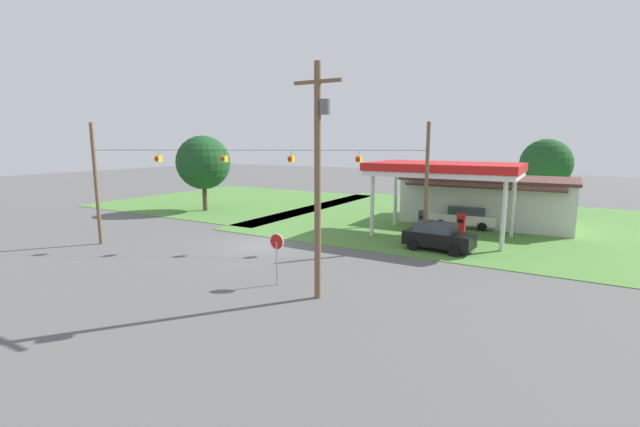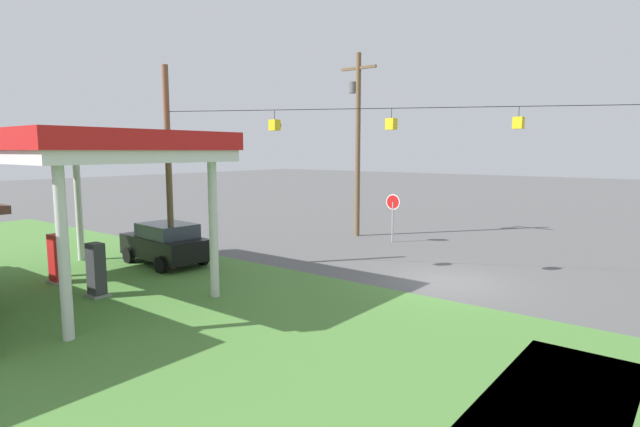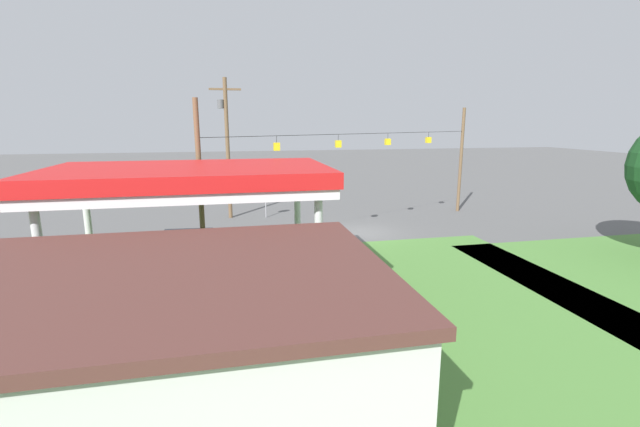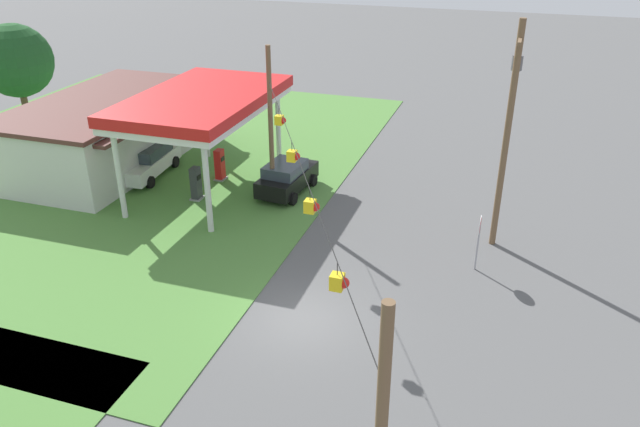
{
  "view_description": "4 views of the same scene",
  "coord_description": "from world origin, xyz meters",
  "views": [
    {
      "loc": [
        17.3,
        -21.58,
        6.73
      ],
      "look_at": [
        2.64,
        3.33,
        1.88
      ],
      "focal_mm": 24.0,
      "sensor_mm": 36.0,
      "label": 1
    },
    {
      "loc": [
        -7.17,
        16.67,
        4.73
      ],
      "look_at": [
        5.06,
        1.06,
        2.22
      ],
      "focal_mm": 28.0,
      "sensor_mm": 36.0,
      "label": 2
    },
    {
      "loc": [
        8.1,
        25.2,
        6.91
      ],
      "look_at": [
        3.43,
        3.19,
        2.08
      ],
      "focal_mm": 24.0,
      "sensor_mm": 36.0,
      "label": 3
    },
    {
      "loc": [
        -17.91,
        -6.6,
        13.8
      ],
      "look_at": [
        3.68,
        0.52,
        2.56
      ],
      "focal_mm": 35.0,
      "sensor_mm": 36.0,
      "label": 4
    }
  ],
  "objects": [
    {
      "name": "grass_verge_opposite_corner",
      "position": [
        -16.0,
        16.0,
        0.02
      ],
      "size": [
        24.0,
        24.0,
        0.04
      ],
      "primitive_type": "cube",
      "color": "#4C7F38",
      "rests_on": "ground"
    },
    {
      "name": "stop_sign_roadside",
      "position": [
        5.61,
        -5.74,
        1.81
      ],
      "size": [
        0.8,
        0.08,
        2.5
      ],
      "rotation": [
        0.0,
        0.0,
        3.14
      ],
      "color": "#99999E",
      "rests_on": "ground"
    },
    {
      "name": "utility_pole_main",
      "position": [
        8.21,
        -6.26,
        5.55
      ],
      "size": [
        2.2,
        0.44,
        9.93
      ],
      "color": "brown",
      "rests_on": "ground"
    },
    {
      "name": "gas_station_store",
      "position": [
        11.42,
        16.16,
        1.94
      ],
      "size": [
        13.2,
        7.74,
        3.85
      ],
      "color": "silver",
      "rests_on": "ground"
    },
    {
      "name": "fuel_pump_far",
      "position": [
        10.91,
        8.77,
        0.85
      ],
      "size": [
        0.71,
        0.56,
        1.79
      ],
      "color": "gray",
      "rests_on": "ground"
    },
    {
      "name": "tree_behind_station",
      "position": [
        15.07,
        25.46,
        4.62
      ],
      "size": [
        4.81,
        4.81,
        7.04
      ],
      "color": "#4C3828",
      "rests_on": "ground"
    },
    {
      "name": "tree_west_verge",
      "position": [
        -13.7,
        8.69,
        4.74
      ],
      "size": [
        5.2,
        5.2,
        7.35
      ],
      "color": "#4C3828",
      "rests_on": "ground"
    },
    {
      "name": "car_at_pumps_front",
      "position": [
        10.44,
        4.6,
        0.92
      ],
      "size": [
        4.32,
        2.36,
        1.76
      ],
      "rotation": [
        0.0,
        0.0,
        -0.08
      ],
      "color": "black",
      "rests_on": "ground"
    },
    {
      "name": "ground_plane",
      "position": [
        0.0,
        0.0,
        0.0
      ],
      "size": [
        160.0,
        160.0,
        0.0
      ],
      "primitive_type": "plane",
      "color": "#565656"
    },
    {
      "name": "grass_verge_station_corner",
      "position": [
        11.55,
        16.17,
        0.02
      ],
      "size": [
        36.0,
        28.0,
        0.04
      ],
      "primitive_type": "cube",
      "color": "#4C7F38",
      "rests_on": "ground"
    },
    {
      "name": "fuel_pump_near",
      "position": [
        8.18,
        8.77,
        0.85
      ],
      "size": [
        0.71,
        0.56,
        1.79
      ],
      "color": "gray",
      "rests_on": "ground"
    },
    {
      "name": "gas_station_canopy",
      "position": [
        9.55,
        8.77,
        4.78
      ],
      "size": [
        10.15,
        6.09,
        5.29
      ],
      "color": "silver",
      "rests_on": "ground"
    },
    {
      "name": "signal_span_gantry",
      "position": [
        0.0,
        -0.01,
        4.36
      ],
      "size": [
        19.16,
        10.24,
        7.97
      ],
      "color": "brown",
      "rests_on": "ground"
    },
    {
      "name": "car_at_pumps_rear",
      "position": [
        10.24,
        12.95,
        0.91
      ],
      "size": [
        5.11,
        2.42,
        1.74
      ],
      "rotation": [
        0.0,
        0.0,
        3.23
      ],
      "color": "white",
      "rests_on": "ground"
    }
  ]
}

